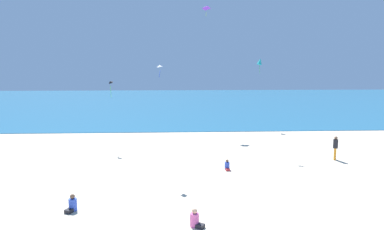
{
  "coord_description": "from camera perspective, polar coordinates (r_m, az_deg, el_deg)",
  "views": [
    {
      "loc": [
        -0.89,
        -10.12,
        6.89
      ],
      "look_at": [
        0.0,
        8.56,
        4.17
      ],
      "focal_mm": 31.91,
      "sensor_mm": 36.0,
      "label": 1
    }
  ],
  "objects": [
    {
      "name": "ground_plane",
      "position": [
        21.28,
        -0.19,
        -10.61
      ],
      "size": [
        120.0,
        120.0,
        0.0
      ],
      "primitive_type": "plane",
      "color": "beige"
    },
    {
      "name": "person_3",
      "position": [
        23.08,
        5.9,
        -8.47
      ],
      "size": [
        0.34,
        0.55,
        0.69
      ],
      "rotation": [
        0.0,
        0.0,
        4.74
      ],
      "color": "blue",
      "rests_on": "ground_plane"
    },
    {
      "name": "kite_black",
      "position": [
        29.15,
        -13.54,
        5.31
      ],
      "size": [
        0.54,
        0.55,
        1.42
      ],
      "rotation": [
        0.0,
        0.0,
        5.4
      ],
      "color": "black"
    },
    {
      "name": "person_5",
      "position": [
        17.78,
        -19.39,
        -13.96
      ],
      "size": [
        0.58,
        0.73,
        0.82
      ],
      "rotation": [
        0.0,
        0.0,
        4.29
      ],
      "color": "blue",
      "rests_on": "ground_plane"
    },
    {
      "name": "kite_white",
      "position": [
        21.88,
        -5.48,
        8.12
      ],
      "size": [
        0.32,
        0.42,
        0.81
      ],
      "rotation": [
        0.0,
        0.0,
        4.79
      ],
      "color": "white"
    },
    {
      "name": "person_2",
      "position": [
        27.23,
        22.85,
        -4.83
      ],
      "size": [
        0.48,
        0.48,
        1.76
      ],
      "rotation": [
        0.0,
        0.0,
        2.6
      ],
      "color": "orange",
      "rests_on": "ground_plane"
    },
    {
      "name": "kite_purple",
      "position": [
        37.82,
        2.33,
        17.5
      ],
      "size": [
        0.88,
        0.77,
        1.16
      ],
      "rotation": [
        0.0,
        0.0,
        3.43
      ],
      "color": "purple"
    },
    {
      "name": "ocean_water",
      "position": [
        65.16,
        -1.93,
        2.24
      ],
      "size": [
        120.0,
        60.0,
        0.05
      ],
      "primitive_type": "cube",
      "color": "#236084",
      "rests_on": "ground_plane"
    },
    {
      "name": "kite_teal",
      "position": [
        39.13,
        11.27,
        8.76
      ],
      "size": [
        0.85,
        0.78,
        1.74
      ],
      "rotation": [
        0.0,
        0.0,
        5.12
      ],
      "color": "#1EADAD"
    },
    {
      "name": "person_1",
      "position": [
        15.35,
        0.56,
        -17.14
      ],
      "size": [
        0.73,
        0.65,
        0.82
      ],
      "rotation": [
        0.0,
        0.0,
        5.67
      ],
      "color": "#D8599E",
      "rests_on": "ground_plane"
    }
  ]
}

